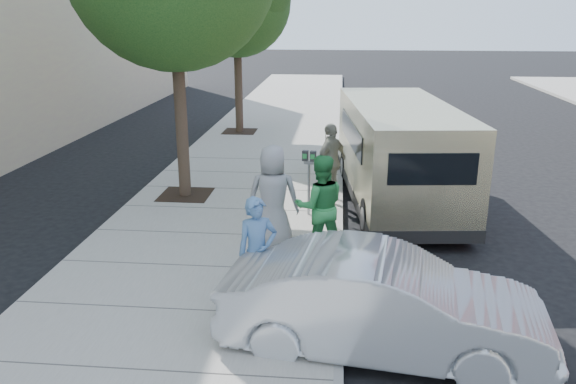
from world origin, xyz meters
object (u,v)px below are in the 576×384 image
object	(u,v)px
van	(398,152)
person_officer	(257,251)
person_green_shirt	(320,206)
parking_meter	(309,169)
sedan	(383,304)
person_gray_shirt	(273,197)
person_striped_polo	(331,162)

from	to	relation	value
van	person_officer	xyz separation A→B (m)	(-2.54, -5.36, -0.28)
person_green_shirt	van	bearing A→B (deg)	-125.96
parking_meter	person_green_shirt	size ratio (longest dim) A/B	0.76
sedan	person_green_shirt	distance (m)	2.92
sedan	person_officer	size ratio (longest dim) A/B	2.56
sedan	person_gray_shirt	bearing A→B (deg)	38.60
person_officer	person_gray_shirt	xyz separation A→B (m)	(-0.01, 2.11, 0.14)
person_green_shirt	person_striped_polo	distance (m)	3.23
parking_meter	person_gray_shirt	world-z (taller)	person_gray_shirt
person_striped_polo	van	bearing A→B (deg)	137.62
van	person_striped_polo	distance (m)	1.59
parking_meter	person_gray_shirt	bearing A→B (deg)	-96.13
parking_meter	person_green_shirt	bearing A→B (deg)	-70.99
sedan	person_officer	world-z (taller)	person_officer
van	person_green_shirt	bearing A→B (deg)	-121.39
parking_meter	van	distance (m)	2.44
van	person_green_shirt	xyz separation A→B (m)	(-1.68, -3.54, -0.18)
parking_meter	person_officer	bearing A→B (deg)	-87.22
parking_meter	person_striped_polo	bearing A→B (deg)	78.08
person_gray_shirt	person_green_shirt	bearing A→B (deg)	157.21
van	person_officer	bearing A→B (deg)	-121.36
van	person_gray_shirt	distance (m)	4.14
person_gray_shirt	person_striped_polo	distance (m)	3.10
van	person_green_shirt	distance (m)	3.93
person_officer	person_green_shirt	xyz separation A→B (m)	(0.86, 1.82, 0.10)
van	sedan	world-z (taller)	van
parking_meter	person_striped_polo	size ratio (longest dim) A/B	0.78
sedan	person_striped_polo	bearing A→B (deg)	15.44
parking_meter	sedan	distance (m)	5.06
sedan	person_officer	xyz separation A→B (m)	(-1.79, 0.92, 0.28)
person_officer	person_striped_polo	size ratio (longest dim) A/B	0.92
van	person_officer	distance (m)	5.94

